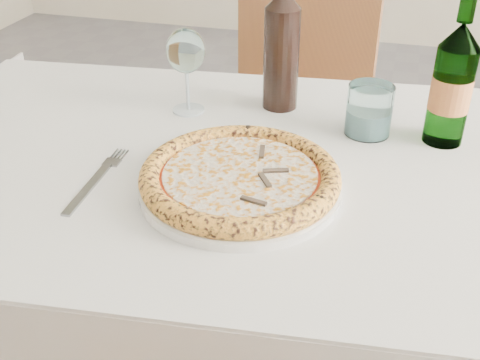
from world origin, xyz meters
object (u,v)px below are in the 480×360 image
Objects in this scene: chair_far at (293,97)px; plate at (240,186)px; wine_bottle at (282,48)px; wine_glass at (186,53)px; tumbler at (369,113)px; dining_table at (255,208)px; pizza at (240,176)px; beer_bottle at (452,85)px.

plate is (0.08, -0.89, 0.23)m from chair_far.
wine_bottle is (-0.01, 0.33, 0.11)m from plate.
wine_glass is 1.79× the size of tumbler.
wine_bottle is (0.17, 0.07, 0.00)m from wine_glass.
chair_far reaches higher than tumbler.
dining_table is 0.16m from pizza.
wine_bottle is at bearing 91.98° from dining_table.
beer_bottle is 0.96× the size of wine_bottle.
pizza is at bearing -84.98° from chair_far.
tumbler is at bearing -22.70° from wine_bottle.
chair_far reaches higher than pizza.
wine_bottle is (-0.31, 0.07, 0.01)m from beer_bottle.
beer_bottle reaches higher than wine_glass.
dining_table is 15.05× the size of tumbler.
tumbler is (0.17, 0.15, 0.14)m from dining_table.
beer_bottle reaches higher than tumbler.
wine_glass is at bearing 124.31° from plate.
beer_bottle is (0.30, 0.16, 0.21)m from dining_table.
wine_bottle reaches higher than dining_table.
chair_far is 0.66m from wine_bottle.
tumbler reaches higher than pizza.
plate is at bearing -88.62° from wine_bottle.
pizza is at bearing -139.66° from beer_bottle.
chair_far is 3.45× the size of beer_bottle.
plate is 1.12× the size of wine_bottle.
wine_glass is at bearing -98.93° from chair_far.
wine_glass is (-0.18, 0.26, 0.09)m from pizza.
beer_bottle is (0.13, 0.00, 0.07)m from tumbler.
pizza reaches higher than plate.
wine_bottle reaches higher than beer_bottle.
chair_far is at bearing 111.49° from tumbler.
pizza is 0.33m from wine_glass.
tumbler is 0.34× the size of beer_bottle.
chair_far is 0.92m from plate.
pizza is 0.34m from wine_bottle.
chair_far is 3.30× the size of wine_bottle.
pizza is at bearing -55.69° from wine_glass.
pizza reaches higher than dining_table.
wine_glass reaches higher than tumbler.
chair_far reaches higher than wine_glass.
dining_table is 8.40× the size of wine_glass.
dining_table is 4.95× the size of wine_bottle.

